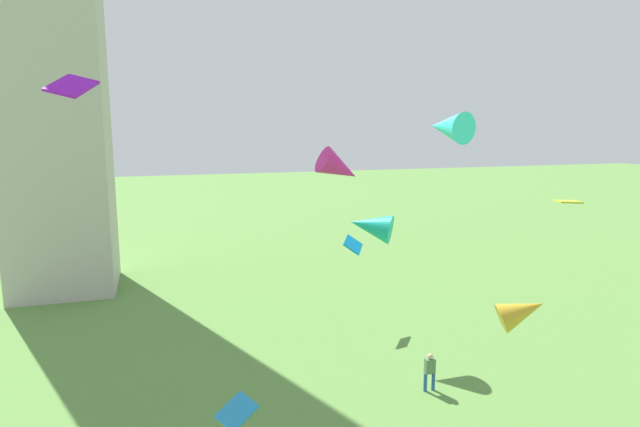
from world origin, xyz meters
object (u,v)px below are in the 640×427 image
(kite_flying_2, at_px, (237,411))
(kite_flying_9, at_px, (353,245))
(person_0, at_px, (430,370))
(kite_flying_0, at_px, (370,226))
(kite_flying_7, at_px, (522,311))
(kite_flying_6, at_px, (72,86))
(kite_flying_3, at_px, (568,202))
(kite_flying_1, at_px, (339,168))
(kite_flying_8, at_px, (447,127))

(kite_flying_2, distance_m, kite_flying_9, 17.15)
(person_0, xyz_separation_m, kite_flying_0, (-0.56, 5.11, 5.05))
(person_0, bearing_deg, kite_flying_7, -36.34)
(person_0, height_order, kite_flying_6, kite_flying_6)
(kite_flying_0, distance_m, kite_flying_3, 11.06)
(kite_flying_6, height_order, kite_flying_7, kite_flying_6)
(person_0, height_order, kite_flying_7, kite_flying_7)
(kite_flying_2, distance_m, kite_flying_3, 10.85)
(kite_flying_1, height_order, kite_flying_3, kite_flying_1)
(kite_flying_7, distance_m, kite_flying_9, 10.72)
(kite_flying_6, bearing_deg, kite_flying_1, -92.89)
(kite_flying_2, xyz_separation_m, kite_flying_9, (8.47, 14.91, 0.05))
(kite_flying_2, distance_m, kite_flying_8, 15.90)
(kite_flying_0, bearing_deg, kite_flying_6, -44.09)
(kite_flying_7, bearing_deg, kite_flying_1, 111.17)
(kite_flying_1, bearing_deg, kite_flying_0, -32.59)
(kite_flying_6, distance_m, kite_flying_8, 15.08)
(person_0, distance_m, kite_flying_0, 7.21)
(kite_flying_0, xyz_separation_m, kite_flying_2, (-8.17, -11.81, -1.67))
(kite_flying_6, relative_size, kite_flying_9, 1.14)
(kite_flying_1, bearing_deg, kite_flying_6, 58.60)
(kite_flying_3, xyz_separation_m, kite_flying_8, (0.97, 8.50, 2.10))
(kite_flying_6, bearing_deg, kite_flying_8, -62.13)
(kite_flying_0, relative_size, kite_flying_2, 2.44)
(kite_flying_7, bearing_deg, kite_flying_9, 37.17)
(kite_flying_0, distance_m, kite_flying_2, 14.46)
(kite_flying_0, relative_size, kite_flying_3, 2.44)
(kite_flying_3, distance_m, kite_flying_7, 5.93)
(kite_flying_8, bearing_deg, kite_flying_7, 80.40)
(kite_flying_7, xyz_separation_m, kite_flying_8, (-0.43, 5.12, 6.77))
(kite_flying_1, bearing_deg, kite_flying_3, -123.48)
(kite_flying_8, bearing_deg, kite_flying_6, -12.29)
(kite_flying_7, distance_m, kite_flying_8, 8.50)
(person_0, relative_size, kite_flying_9, 0.99)
(kite_flying_2, height_order, kite_flying_6, kite_flying_6)
(person_0, xyz_separation_m, kite_flying_9, (-0.26, 8.21, 3.43))
(kite_flying_1, relative_size, kite_flying_6, 0.87)
(kite_flying_2, bearing_deg, kite_flying_0, -159.63)
(person_0, distance_m, kite_flying_7, 4.46)
(kite_flying_1, height_order, kite_flying_8, kite_flying_8)
(kite_flying_2, xyz_separation_m, kite_flying_6, (-4.12, 9.14, 7.77))
(person_0, xyz_separation_m, kite_flying_8, (2.14, 3.00, 9.73))
(kite_flying_1, xyz_separation_m, kite_flying_8, (6.80, 5.04, 1.26))
(kite_flying_9, bearing_deg, kite_flying_6, 143.77)
(kite_flying_9, bearing_deg, kite_flying_7, -135.48)
(kite_flying_2, relative_size, kite_flying_3, 1.00)
(kite_flying_0, xyz_separation_m, kite_flying_3, (1.74, -10.62, 2.58))
(kite_flying_6, bearing_deg, kite_flying_0, -51.99)
(kite_flying_6, bearing_deg, kite_flying_9, -39.66)
(kite_flying_2, bearing_deg, kite_flying_9, -154.56)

